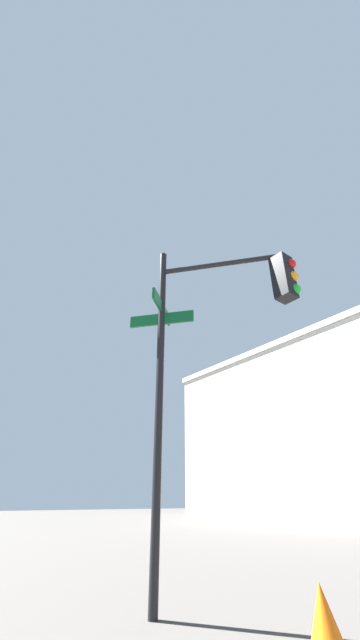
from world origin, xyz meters
name	(u,v)px	position (x,y,z in m)	size (l,w,h in m)	color
traffic_signal_near	(220,324)	(-6.64, -6.83, 3.72)	(2.22, 1.90, 5.29)	black
traffic_cone	(324,620)	(-5.52, -6.85, 0.28)	(0.36, 0.36, 0.55)	orange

